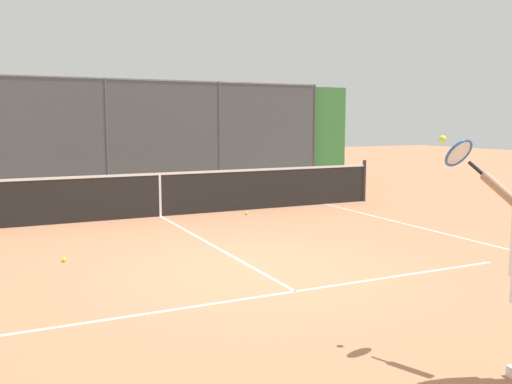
% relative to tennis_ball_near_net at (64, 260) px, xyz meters
% --- Properties ---
extents(ground_plane, '(60.00, 60.00, 0.00)m').
position_rel_tennis_ball_near_net_xyz_m(ground_plane, '(-2.39, 1.54, -0.03)').
color(ground_plane, '#B27551').
extents(court_line_markings, '(8.53, 10.93, 0.01)m').
position_rel_tennis_ball_near_net_xyz_m(court_line_markings, '(-2.39, 3.02, -0.03)').
color(court_line_markings, white).
rests_on(court_line_markings, ground).
extents(fence_backdrop, '(18.04, 1.37, 3.39)m').
position_rel_tennis_ball_near_net_xyz_m(fence_backdrop, '(-2.39, -9.81, 1.61)').
color(fence_backdrop, '#474C51').
rests_on(fence_backdrop, ground).
extents(tennis_net, '(10.96, 0.09, 1.07)m').
position_rel_tennis_ball_near_net_xyz_m(tennis_net, '(-2.39, -3.25, 0.46)').
color(tennis_net, '#2D2D2D').
rests_on(tennis_net, ground).
extents(tennis_ball_near_net, '(0.07, 0.07, 0.07)m').
position_rel_tennis_ball_near_net_xyz_m(tennis_ball_near_net, '(0.00, 0.00, 0.00)').
color(tennis_ball_near_net, '#CCDB33').
rests_on(tennis_ball_near_net, ground).
extents(tennis_ball_mid_court, '(0.07, 0.07, 0.07)m').
position_rel_tennis_ball_near_net_xyz_m(tennis_ball_mid_court, '(-4.18, -2.64, 0.00)').
color(tennis_ball_mid_court, '#D6E042').
rests_on(tennis_ball_mid_court, ground).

